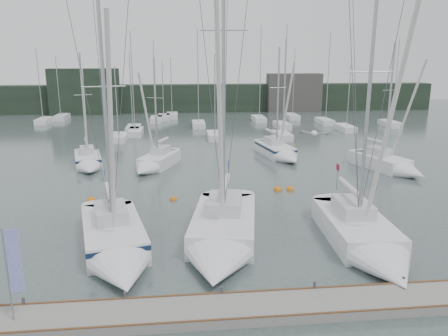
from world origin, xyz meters
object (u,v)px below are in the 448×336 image
Objects in this scene: sailboat_mid_d at (280,153)px; buoy_a at (173,200)px; buoy_d at (290,190)px; sailboat_mid_b at (153,164)px; sailboat_near_center at (221,240)px; sailboat_mid_a at (88,162)px; buoy_c at (91,201)px; sailboat_near_left at (116,246)px; buoy_b at (278,190)px; dock_banner at (12,266)px; sailboat_near_right at (369,243)px; sailboat_mid_e at (393,166)px.

sailboat_mid_d is 16.39m from buoy_a.
sailboat_mid_b is at bearing 145.18° from buoy_d.
sailboat_near_center is 35.95× the size of buoy_a.
sailboat_mid_b is at bearing -23.56° from sailboat_mid_a.
sailboat_mid_b is 16.33× the size of buoy_c.
buoy_a is 9.13m from buoy_d.
sailboat_near_left is 9.53m from buoy_a.
sailboat_mid_d is at bearing 44.55° from sailboat_near_left.
dock_banner is (-13.73, -16.35, 2.60)m from buoy_b.
sailboat_mid_a is 17.68× the size of buoy_d.
sailboat_mid_a is at bearing 152.82° from buoy_d.
sailboat_near_center reaches higher than buoy_b.
sailboat_near_center is 7.70m from sailboat_near_right.
sailboat_mid_b is (0.96, 18.14, -0.09)m from sailboat_near_left.
sailboat_mid_d is at bearing 53.22° from dock_banner.
buoy_d is at bearing 42.38° from dock_banner.
sailboat_mid_a is at bearing 135.03° from sailboat_near_right.
sailboat_mid_a reaches higher than buoy_a.
buoy_c is at bearing -93.52° from sailboat_mid_b.
sailboat_mid_b is at bearing 101.64° from buoy_a.
sailboat_mid_e is 12.22m from buoy_b.
sailboat_mid_b is (6.01, -1.11, -0.02)m from sailboat_mid_a.
buoy_c is (2.03, -9.80, -0.55)m from sailboat_mid_a.
buoy_d is at bearing 9.40° from buoy_a.
sailboat_near_left is 21.50× the size of buoy_b.
dock_banner is (-16.47, -27.18, 2.03)m from sailboat_mid_d.
sailboat_near_left is 15.88m from buoy_d.
buoy_b is (8.02, 1.52, 0.00)m from buoy_a.
buoy_d is (0.99, -0.03, 0.00)m from buoy_b.
sailboat_near_left is 3.91× the size of dock_banner.
dock_banner is (-15.91, -4.79, 2.00)m from sailboat_near_right.
sailboat_mid_a is at bearing 176.81° from sailboat_mid_d.
buoy_b reaches higher than buoy_c.
buoy_c is 0.18× the size of dock_banner.
sailboat_mid_d is 3.16× the size of dock_banner.
sailboat_mid_e is at bearing 12.14° from buoy_c.
sailboat_near_right is at bearing -61.32° from sailboat_mid_a.
buoy_b is 21.50m from dock_banner.
sailboat_near_right reaches higher than buoy_a.
buoy_d is (16.89, -8.67, -0.55)m from sailboat_mid_a.
sailboat_near_left is at bearing -167.82° from sailboat_near_center.
buoy_b is (15.89, -8.64, -0.55)m from sailboat_mid_a.
buoy_b is (-2.18, 11.56, -0.60)m from sailboat_near_right.
sailboat_near_left reaches higher than sailboat_mid_d.
buoy_b is 1.08× the size of buoy_d.
buoy_a is at bearing 63.36° from dock_banner.
sailboat_mid_e is at bearing 20.55° from buoy_b.
sailboat_near_right is 16.74m from dock_banner.
buoy_d is at bearing 28.68° from sailboat_near_left.
sailboat_mid_d is at bearing -6.42° from sailboat_mid_a.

